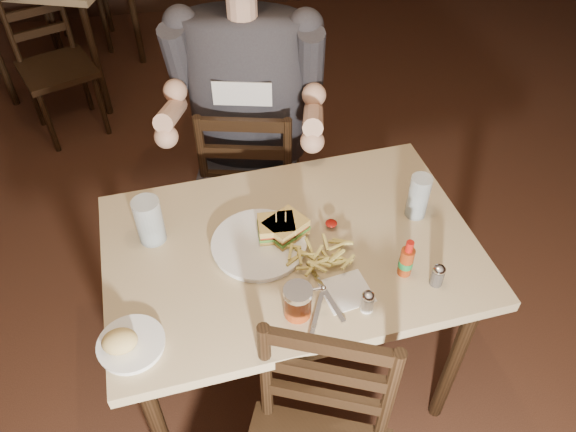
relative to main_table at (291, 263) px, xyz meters
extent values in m
plane|color=black|center=(0.23, -0.07, -0.68)|extent=(7.00, 7.00, 0.00)
cube|color=tan|center=(0.00, 0.00, 0.07)|extent=(1.21, 0.86, 0.04)
cylinder|color=black|center=(-0.52, 0.26, -0.32)|extent=(0.05, 0.05, 0.73)
cylinder|color=black|center=(0.52, -0.26, -0.32)|extent=(0.05, 0.05, 0.73)
cylinder|color=black|center=(0.47, 0.35, -0.32)|extent=(0.05, 0.05, 0.73)
cylinder|color=black|center=(-1.20, 2.83, -0.32)|extent=(0.04, 0.04, 0.73)
cylinder|color=black|center=(-0.81, 2.02, -0.32)|extent=(0.04, 0.04, 0.73)
cylinder|color=black|center=(-0.60, 2.62, -0.32)|extent=(0.04, 0.04, 0.73)
cylinder|color=white|center=(-0.10, 0.01, 0.09)|extent=(0.31, 0.31, 0.02)
ellipsoid|color=maroon|center=(0.14, 0.05, 0.11)|extent=(0.04, 0.04, 0.01)
cylinder|color=silver|center=(-0.42, 0.11, 0.16)|extent=(0.09, 0.09, 0.16)
cylinder|color=silver|center=(0.43, 0.07, 0.16)|extent=(0.07, 0.07, 0.15)
cube|color=white|center=(0.13, -0.20, 0.09)|extent=(0.16, 0.15, 0.00)
cube|color=silver|center=(0.06, -0.20, 0.09)|extent=(0.07, 0.23, 0.01)
cube|color=silver|center=(0.02, -0.28, 0.09)|extent=(0.08, 0.16, 0.01)
cylinder|color=white|center=(-0.48, -0.28, 0.09)|extent=(0.19, 0.19, 0.01)
ellipsoid|color=tan|center=(-0.50, -0.29, 0.13)|extent=(0.10, 0.08, 0.06)
camera|label=1|loc=(-0.21, -1.15, 1.38)|focal=35.00mm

